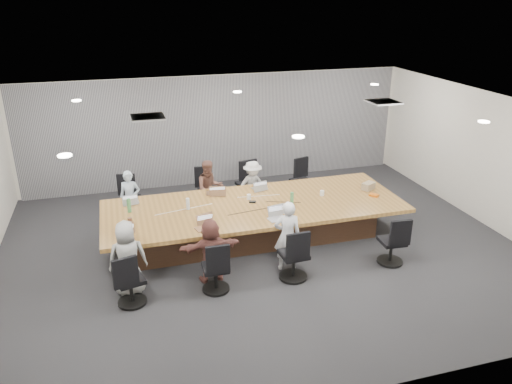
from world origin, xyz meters
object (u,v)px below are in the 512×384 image
object	(u,v)px
chair_6	(294,258)
snack_packet	(374,195)
laptop_2	(259,188)
person_6	(287,236)
canvas_bag	(368,186)
chair_0	(130,202)
chair_3	(301,184)
chair_5	(215,271)
laptop_5	(205,228)
laptop_4	(126,238)
person_1	(210,188)
person_2	(253,186)
laptop_1	(215,193)
chair_7	(391,245)
stapler	(287,210)
bottle_green_left	(129,205)
person_4	(128,258)
person_0	(130,198)
laptop_6	(278,219)
person_5	(211,250)
chair_4	(130,284)
conference_table	(255,220)
chair_1	(207,194)
mug_brown	(130,220)
bottle_clear	(188,204)
chair_2	(249,187)
bottle_green_right	(292,198)
laptop_0	(131,202)

from	to	relation	value
chair_6	snack_packet	distance (m)	2.74
laptop_2	person_6	distance (m)	2.16
person_6	canvas_bag	size ratio (longest dim) A/B	4.63
laptop_2	chair_0	bearing A→B (deg)	-28.35
chair_3	chair_5	distance (m)	4.43
laptop_5	laptop_4	bearing A→B (deg)	166.47
person_1	laptop_5	size ratio (longest dim) A/B	3.97
person_6	snack_packet	size ratio (longest dim) A/B	7.17
chair_5	person_2	size ratio (longest dim) A/B	0.61
chair_0	laptop_1	world-z (taller)	laptop_1
chair_7	stapler	world-z (taller)	stapler
person_6	bottle_green_left	xyz separation A→B (m)	(-2.66, 1.68, 0.21)
person_4	chair_3	bearing A→B (deg)	-145.30
chair_3	person_4	size ratio (longest dim) A/B	0.58
laptop_1	canvas_bag	distance (m)	3.32
chair_0	person_0	distance (m)	0.42
person_6	snack_packet	xyz separation A→B (m)	(2.31, 1.08, 0.10)
chair_7	laptop_5	distance (m)	3.46
canvas_bag	laptop_6	bearing A→B (deg)	-159.10
laptop_4	chair_0	bearing A→B (deg)	75.29
person_0	canvas_bag	world-z (taller)	person_0
chair_5	person_5	distance (m)	0.41
chair_5	chair_4	bearing A→B (deg)	-178.65
conference_table	laptop_1	world-z (taller)	laptop_1
laptop_5	chair_4	bearing A→B (deg)	-160.63
conference_table	chair_1	distance (m)	1.82
chair_4	canvas_bag	xyz separation A→B (m)	(5.16, 1.81, 0.45)
chair_1	person_6	size ratio (longest dim) A/B	0.57
chair_0	mug_brown	size ratio (longest dim) A/B	7.61
person_2	bottle_clear	size ratio (longest dim) A/B	5.13
chair_2	chair_5	size ratio (longest dim) A/B	1.18
chair_6	person_6	bearing A→B (deg)	87.14
bottle_clear	canvas_bag	world-z (taller)	bottle_clear
chair_1	person_2	distance (m)	1.08
chair_3	chair_6	bearing A→B (deg)	50.15
conference_table	laptop_5	distance (m)	1.46
bottle_green_right	mug_brown	xyz separation A→B (m)	(-3.19, 0.01, -0.08)
bottle_green_right	canvas_bag	bearing A→B (deg)	8.64
chair_6	laptop_2	bearing A→B (deg)	84.39
chair_6	laptop_4	distance (m)	2.95
chair_5	laptop_0	distance (m)	2.81
chair_1	stapler	distance (m)	2.53
person_6	conference_table	bearing A→B (deg)	-67.26
chair_2	person_6	world-z (taller)	person_6
chair_5	person_1	size ratio (longest dim) A/B	0.56
chair_4	canvas_bag	distance (m)	5.48
chair_6	person_2	xyz separation A→B (m)	(0.12, 3.05, 0.20)
chair_5	person_5	world-z (taller)	person_5
chair_0	bottle_green_right	xyz separation A→B (m)	(3.12, -1.88, 0.49)
person_5	bottle_clear	xyz separation A→B (m)	(-0.15, 1.49, 0.27)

